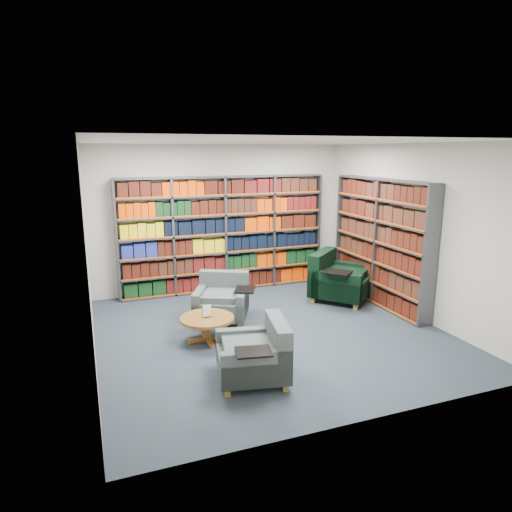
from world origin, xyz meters
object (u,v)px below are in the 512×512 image
object	(u,v)px
chair_teal_left	(222,301)
chair_green_right	(336,281)
chair_teal_front	(259,356)
coffee_table	(207,322)

from	to	relation	value
chair_teal_left	chair_green_right	world-z (taller)	chair_green_right
chair_teal_front	coffee_table	bearing A→B (deg)	102.45
chair_teal_front	coffee_table	distance (m)	1.34
chair_green_right	coffee_table	world-z (taller)	chair_green_right
chair_green_right	chair_teal_front	size ratio (longest dim) A/B	1.32
coffee_table	chair_green_right	bearing A→B (deg)	20.66
chair_teal_front	coffee_table	xyz separation A→B (m)	(-0.29, 1.31, -0.00)
chair_green_right	chair_teal_front	distance (m)	3.36
chair_teal_left	chair_teal_front	world-z (taller)	chair_teal_left
chair_teal_front	coffee_table	size ratio (longest dim) A/B	1.33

